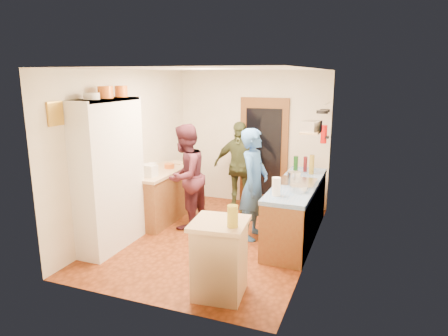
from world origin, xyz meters
The scene contains 44 objects.
floor centered at (0.00, 0.00, -0.01)m, with size 3.00×4.00×0.02m, color brown.
ceiling centered at (0.00, 0.00, 2.61)m, with size 3.00×4.00×0.02m, color silver.
wall_back centered at (0.00, 2.01, 1.30)m, with size 3.00×0.02×2.60m, color silver.
wall_front centered at (0.00, -2.01, 1.30)m, with size 3.00×0.02×2.60m, color silver.
wall_left centered at (-1.51, 0.00, 1.30)m, with size 0.02×4.00×2.60m, color silver.
wall_right centered at (1.51, 0.00, 1.30)m, with size 0.02×4.00×2.60m, color silver.
door_frame centered at (0.25, 1.97, 1.05)m, with size 0.95×0.06×2.10m, color brown.
door_glass centered at (0.25, 1.94, 1.05)m, with size 0.70×0.02×1.70m, color black.
hutch_body centered at (-1.30, -0.80, 1.10)m, with size 0.40×1.20×2.20m, color white.
hutch_top_shelf centered at (-1.30, -0.80, 2.18)m, with size 0.40×1.14×0.04m, color white.
plate_stack centered at (-1.30, -1.07, 2.24)m, with size 0.21×0.21×0.09m, color white.
orange_pot_a centered at (-1.30, -0.77, 2.28)m, with size 0.21×0.21×0.17m, color orange.
orange_pot_b centered at (-1.30, -0.40, 2.28)m, with size 0.19×0.19×0.17m, color orange.
left_counter_base centered at (-1.20, 0.45, 0.42)m, with size 0.60×1.40×0.85m, color brown.
left_counter_top centered at (-1.20, 0.45, 0.88)m, with size 0.64×1.44×0.05m, color tan.
toaster centered at (-1.15, 0.02, 1.00)m, with size 0.26×0.17×0.19m, color white.
kettle centered at (-1.25, 0.30, 0.98)m, with size 0.14×0.14×0.16m, color white.
orange_bowl centered at (-1.12, 0.66, 0.94)m, with size 0.18×0.18×0.08m, color orange.
chopping_board centered at (-1.18, 1.07, 0.91)m, with size 0.30×0.22×0.03m, color tan.
right_counter_base centered at (1.20, 0.50, 0.42)m, with size 0.60×2.20×0.84m, color brown.
right_counter_top centered at (1.20, 0.50, 0.87)m, with size 0.62×2.22×0.06m, color #094EB9.
hob centered at (1.20, 0.44, 0.92)m, with size 0.55×0.58×0.04m, color silver.
pot_on_hob centered at (1.15, 0.47, 1.01)m, with size 0.20×0.20×0.13m, color silver.
bottle_a centered at (1.05, 1.09, 1.05)m, with size 0.07×0.07×0.29m, color #143F14.
bottle_b centered at (1.18, 1.27, 1.03)m, with size 0.07×0.07×0.26m, color #591419.
bottle_c centered at (1.31, 1.13, 1.06)m, with size 0.08×0.08×0.33m, color olive.
paper_towel centered at (1.05, -0.28, 1.03)m, with size 0.12×0.12×0.25m, color white.
mixing_bowl centered at (1.30, 0.00, 0.95)m, with size 0.25×0.25×0.10m, color silver.
island_base centered at (0.70, -1.51, 0.43)m, with size 0.55×0.55×0.86m, color tan.
island_top centered at (0.70, -1.51, 0.89)m, with size 0.62×0.62×0.05m, color tan.
cutting_board centered at (0.64, -1.46, 0.90)m, with size 0.35×0.28×0.02m, color white.
oil_jar centered at (0.89, -1.61, 1.03)m, with size 0.12×0.12×0.24m, color #AD9E2D.
pan_rail centered at (1.46, 1.52, 2.05)m, with size 0.02×0.02×0.65m, color silver.
pan_hang_a centered at (1.40, 1.35, 1.92)m, with size 0.18×0.18×0.05m, color black.
pan_hang_b centered at (1.40, 1.55, 1.90)m, with size 0.16×0.16×0.05m, color black.
pan_hang_c centered at (1.40, 1.75, 1.91)m, with size 0.17×0.17×0.05m, color black.
wall_shelf centered at (1.37, 0.45, 1.70)m, with size 0.26×0.42×0.03m, color tan.
radio centered at (1.37, 0.45, 1.79)m, with size 0.22×0.30×0.15m, color silver.
ext_bracket centered at (1.47, 1.70, 1.45)m, with size 0.06×0.10×0.04m, color black.
fire_extinguisher centered at (1.41, 1.70, 1.50)m, with size 0.11×0.11×0.32m, color red.
picture_frame centered at (-1.48, -1.55, 2.05)m, with size 0.03×0.25×0.30m, color gold.
person_hob centered at (0.60, 0.24, 0.87)m, with size 0.63×0.42×1.74m, color #2D589A.
person_left centered at (-0.60, 0.36, 0.87)m, with size 0.85×0.66×1.74m, color #461D28.
person_back centered at (-0.07, 1.45, 0.85)m, with size 0.99×0.41×1.69m, color #3A4224.
Camera 1 is at (2.27, -5.45, 2.52)m, focal length 32.00 mm.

